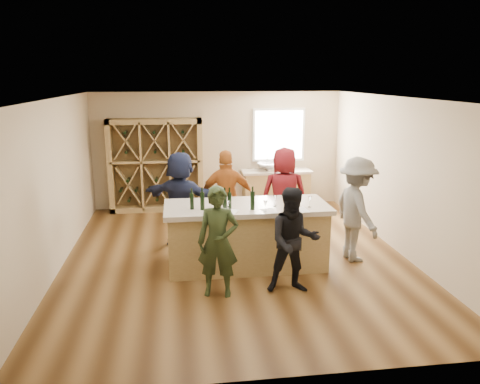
{
  "coord_description": "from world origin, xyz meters",
  "views": [
    {
      "loc": [
        -0.97,
        -7.8,
        3.15
      ],
      "look_at": [
        0.1,
        0.2,
        1.15
      ],
      "focal_mm": 35.0,
      "sensor_mm": 36.0,
      "label": 1
    }
  ],
  "objects": [
    {
      "name": "wine_glass_b",
      "position": [
        0.36,
        -0.87,
        1.17
      ],
      "size": [
        0.08,
        0.08,
        0.18
      ],
      "primitive_type": "cone",
      "rotation": [
        0.0,
        0.0,
        0.18
      ],
      "color": "white",
      "rests_on": "tasting_counter_top"
    },
    {
      "name": "tasting_menu_b",
      "position": [
        0.43,
        -0.82,
        1.08
      ],
      "size": [
        0.27,
        0.33,
        0.0
      ],
      "primitive_type": "cube",
      "rotation": [
        0.0,
        0.0,
        0.22
      ],
      "color": "white",
      "rests_on": "tasting_counter_top"
    },
    {
      "name": "wine_bottle_b",
      "position": [
        -0.61,
        -0.61,
        1.22
      ],
      "size": [
        0.08,
        0.08,
        0.29
      ],
      "primitive_type": "cylinder",
      "rotation": [
        0.0,
        0.0,
        -0.12
      ],
      "color": "black",
      "rests_on": "tasting_counter_top"
    },
    {
      "name": "person_server",
      "position": [
        2.06,
        -0.37,
        0.91
      ],
      "size": [
        0.7,
        1.24,
        1.83
      ],
      "primitive_type": "imported",
      "rotation": [
        0.0,
        0.0,
        1.7
      ],
      "color": "slate",
      "rests_on": "floor"
    },
    {
      "name": "wall_front",
      "position": [
        0.0,
        -3.55,
        1.4
      ],
      "size": [
        6.0,
        0.1,
        2.8
      ],
      "primitive_type": "cube",
      "color": "#C3AE8D",
      "rests_on": "ground"
    },
    {
      "name": "wine_glass_a",
      "position": [
        -0.22,
        -0.82,
        1.17
      ],
      "size": [
        0.09,
        0.09,
        0.18
      ],
      "primitive_type": "cone",
      "rotation": [
        0.0,
        0.0,
        -0.41
      ],
      "color": "white",
      "rests_on": "tasting_counter_top"
    },
    {
      "name": "person_far_right",
      "position": [
        1.03,
        0.74,
        0.93
      ],
      "size": [
        0.94,
        0.65,
        1.85
      ],
      "primitive_type": "imported",
      "rotation": [
        0.0,
        0.0,
        3.07
      ],
      "color": "#590F14",
      "rests_on": "floor"
    },
    {
      "name": "faucet",
      "position": [
        1.2,
        3.38,
        1.07
      ],
      "size": [
        0.02,
        0.02,
        0.3
      ],
      "primitive_type": "cylinder",
      "color": "silver",
      "rests_on": "back_counter_top"
    },
    {
      "name": "window_frame",
      "position": [
        1.5,
        3.47,
        1.75
      ],
      "size": [
        1.3,
        0.06,
        1.3
      ],
      "primitive_type": "cube",
      "color": "white",
      "rests_on": "wall_back"
    },
    {
      "name": "tasting_menu_a",
      "position": [
        -0.18,
        -0.77,
        1.08
      ],
      "size": [
        0.3,
        0.34,
        0.0
      ],
      "primitive_type": "cube",
      "rotation": [
        0.0,
        0.0,
        -0.42
      ],
      "color": "white",
      "rests_on": "tasting_counter_top"
    },
    {
      "name": "person_near_right",
      "position": [
        0.67,
        -1.47,
        0.8
      ],
      "size": [
        0.81,
        0.48,
        1.6
      ],
      "primitive_type": "imported",
      "rotation": [
        0.0,
        0.0,
        -0.07
      ],
      "color": "black",
      "rests_on": "floor"
    },
    {
      "name": "person_far_mid",
      "position": [
        -0.07,
        0.79,
        0.91
      ],
      "size": [
        1.08,
        0.58,
        1.81
      ],
      "primitive_type": "imported",
      "rotation": [
        0.0,
        0.0,
        3.11
      ],
      "color": "#994C19",
      "rests_on": "floor"
    },
    {
      "name": "wall_back",
      "position": [
        0.0,
        3.55,
        1.4
      ],
      "size": [
        6.0,
        0.1,
        2.8
      ],
      "primitive_type": "cube",
      "color": "#C3AE8D",
      "rests_on": "ground"
    },
    {
      "name": "wine_bottle_f",
      "position": [
        0.18,
        -0.7,
        1.23
      ],
      "size": [
        0.07,
        0.07,
        0.3
      ],
      "primitive_type": "cylinder",
      "color": "black",
      "rests_on": "tasting_counter_top"
    },
    {
      "name": "tasting_counter_base",
      "position": [
        0.13,
        -0.4,
        0.5
      ],
      "size": [
        2.6,
        1.0,
        1.0
      ],
      "primitive_type": "cube",
      "color": "#A0824C",
      "rests_on": "floor"
    },
    {
      "name": "wall_right",
      "position": [
        3.05,
        0.0,
        1.4
      ],
      "size": [
        0.1,
        7.0,
        2.8
      ],
      "primitive_type": "cube",
      "color": "#C3AE8D",
      "rests_on": "ground"
    },
    {
      "name": "back_counter_top",
      "position": [
        1.4,
        3.2,
        0.89
      ],
      "size": [
        1.7,
        0.62,
        0.06
      ],
      "primitive_type": "cube",
      "color": "#BCAD9A",
      "rests_on": "back_counter_base"
    },
    {
      "name": "wine_glass_d",
      "position": [
        0.58,
        -0.56,
        1.17
      ],
      "size": [
        0.08,
        0.08,
        0.17
      ],
      "primitive_type": "cone",
      "rotation": [
        0.0,
        0.0,
        0.18
      ],
      "color": "white",
      "rests_on": "tasting_counter_top"
    },
    {
      "name": "wine_bottle_c",
      "position": [
        -0.37,
        -0.51,
        1.22
      ],
      "size": [
        0.08,
        0.08,
        0.28
      ],
      "primitive_type": "cylinder",
      "rotation": [
        0.0,
        0.0,
        0.21
      ],
      "color": "black",
      "rests_on": "tasting_counter_top"
    },
    {
      "name": "floor",
      "position": [
        0.0,
        0.0,
        -0.05
      ],
      "size": [
        6.0,
        7.0,
        0.1
      ],
      "primitive_type": "cube",
      "color": "brown",
      "rests_on": "ground"
    },
    {
      "name": "back_counter_base",
      "position": [
        1.4,
        3.2,
        0.43
      ],
      "size": [
        1.6,
        0.58,
        0.86
      ],
      "primitive_type": "cube",
      "color": "#A0824C",
      "rests_on": "floor"
    },
    {
      "name": "sink",
      "position": [
        1.2,
        3.2,
        1.01
      ],
      "size": [
        0.54,
        0.54,
        0.19
      ],
      "primitive_type": "imported",
      "color": "silver",
      "rests_on": "back_counter_top"
    },
    {
      "name": "wall_left",
      "position": [
        -3.05,
        0.0,
        1.4
      ],
      "size": [
        0.1,
        7.0,
        2.8
      ],
      "primitive_type": "cube",
      "color": "#C3AE8D",
      "rests_on": "ground"
    },
    {
      "name": "person_near_left",
      "position": [
        -0.44,
        -1.43,
        0.82
      ],
      "size": [
        0.68,
        0.55,
        1.64
      ],
      "primitive_type": "imported",
      "rotation": [
        0.0,
        0.0,
        -0.21
      ],
      "color": "#263319",
      "rests_on": "floor"
    },
    {
      "name": "wine_bottle_e",
      "position": [
        -0.18,
        -0.6,
        1.21
      ],
      "size": [
        0.07,
        0.07,
        0.27
      ],
      "primitive_type": "cylinder",
      "rotation": [
        0.0,
        0.0,
        -0.02
      ],
      "color": "black",
      "rests_on": "tasting_counter_top"
    },
    {
      "name": "tasting_menu_c",
      "position": [
        0.93,
        -0.83,
        1.08
      ],
      "size": [
        0.25,
        0.33,
        0.0
      ],
      "primitive_type": "cube",
      "rotation": [
        0.0,
        0.0,
        0.06
      ],
      "color": "white",
      "rests_on": "tasting_counter_top"
    },
    {
      "name": "wine_glass_e",
      "position": [
        1.12,
        -0.7,
        1.17
      ],
      "size": [
        0.07,
        0.07,
        0.18
      ],
      "primitive_type": "cone",
      "rotation": [
        0.0,
        0.0,
        0.09
      ],
      "color": "white",
      "rests_on": "tasting_counter_top"
    },
    {
      "name": "window_pane",
      "position": [
        1.5,
        3.44,
        1.75
      ],
      "size": [
        1.18,
        0.01,
        1.18
      ],
      "primitive_type": "cube",
      "color": "white",
      "rests_on": "wall_back"
    },
    {
      "name": "wine_bottle_d",
      "position": [
        -0.26,
        -0.63,
        1.22
      ],
      "size": [
        0.09,
        0.09,
        0.28
      ],
      "primitive_type": "cylinder",
      "rotation": [
        0.0,
        0.0,
        0.43
      ],
      "color": "black",
      "rests_on": "tasting_counter_top"
    },
    {
      "name": "tasting_counter_top",
      "position": [
        0.13,
        -0.4,
        1.04
      ],
      "size": [
        2.72,
        1.12,
        0.08
      ],
      "primitive_type": "cube",
      "color": "#BCAD9A",
      "rests_on": "tasting_counter_base"
    },
    {
      "name": "wine_bottle_a",
      "position": [
        -0.78,
        -0.55,
        1.21
      ],
      "size": [
        0.09,
        0.09,
        0.27
      ],
      "primitive_type": "cylinder",
      "rotation": [
        0.0,
        0.0,
        0.41
      ],
      "color": "black",
      "rests_on": "tasting_counter_top"
    },
    {
      "name": "person_far_left",
      "position": [
        -0.94,
        0.8,
        0.9
      ],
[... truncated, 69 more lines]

